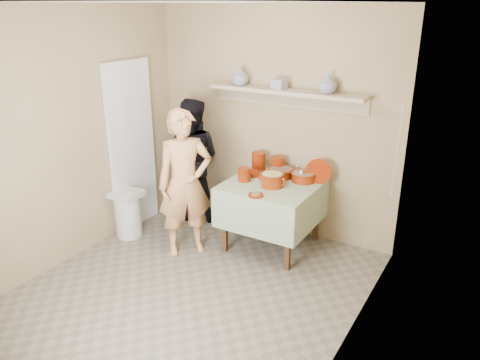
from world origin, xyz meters
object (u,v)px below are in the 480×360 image
Objects in this scene: serving_table at (272,193)px; trash_bin at (128,214)px; person_cook at (185,184)px; person_helper at (191,160)px; cazuela_rice at (272,179)px.

serving_table reaches higher than trash_bin.
person_helper is at bearing 73.64° from person_cook.
serving_table is at bearing -10.66° from person_cook.
person_helper is at bearing 171.32° from serving_table.
cazuela_rice is (0.78, 0.49, 0.04)m from person_cook.
serving_table is (0.75, 0.58, -0.16)m from person_cook.
serving_table is (1.23, -0.19, -0.13)m from person_helper.
person_cook is 0.96m from trash_bin.
person_cook is 0.93m from cazuela_rice.
serving_table is 2.95× the size of cazuela_rice.
person_cook reaches higher than cazuela_rice.
trash_bin is (-0.33, -0.83, -0.48)m from person_helper.
cazuela_rice is (1.27, -0.28, 0.08)m from person_helper.
cazuela_rice reaches higher than trash_bin.
trash_bin is (-1.56, -0.64, -0.36)m from serving_table.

